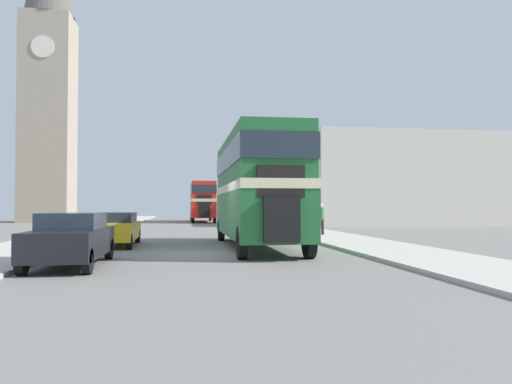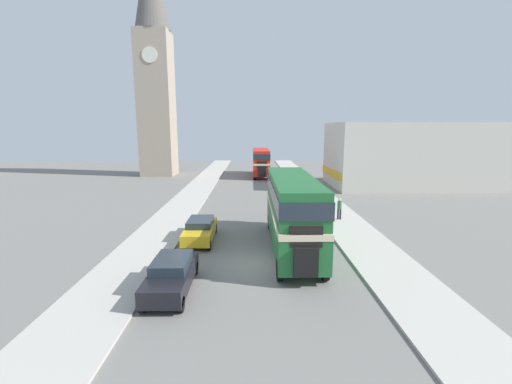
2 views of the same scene
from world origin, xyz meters
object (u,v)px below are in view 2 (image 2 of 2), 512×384
object	(u,v)px
bus_distant	(261,160)
pedestrian_walking	(339,207)
car_parked_mid	(200,229)
church_tower	(154,57)
double_decker_bus	(292,207)
car_parked_near	(172,274)
bicycle_on_pavement	(326,198)

from	to	relation	value
bus_distant	pedestrian_walking	world-z (taller)	bus_distant
car_parked_mid	church_tower	bearing A→B (deg)	108.83
double_decker_bus	bus_distant	bearing A→B (deg)	91.67
car_parked_mid	pedestrian_walking	size ratio (longest dim) A/B	2.68
double_decker_bus	car_parked_mid	xyz separation A→B (m)	(-5.74, 1.65, -1.86)
car_parked_near	car_parked_mid	size ratio (longest dim) A/B	0.99
car_parked_near	pedestrian_walking	size ratio (longest dim) A/B	2.66
pedestrian_walking	car_parked_near	bearing A→B (deg)	-131.91
bus_distant	car_parked_near	bearing A→B (deg)	-97.63
double_decker_bus	bus_distant	xyz separation A→B (m)	(-0.94, 32.41, -0.18)
church_tower	car_parked_near	bearing A→B (deg)	-74.69
double_decker_bus	pedestrian_walking	size ratio (longest dim) A/B	6.34
bus_distant	church_tower	size ratio (longest dim) A/B	0.29
bus_distant	car_parked_near	xyz separation A→B (m)	(-5.06, -37.75, -1.65)
bus_distant	car_parked_mid	size ratio (longest dim) A/B	2.21
double_decker_bus	church_tower	xyz separation A→B (m)	(-16.75, 33.94, 15.01)
double_decker_bus	bus_distant	size ratio (longest dim) A/B	1.07
car_parked_near	bus_distant	bearing A→B (deg)	82.37
bus_distant	pedestrian_walking	bearing A→B (deg)	-78.22
car_parked_near	bicycle_on_pavement	bearing A→B (deg)	59.07
bus_distant	bicycle_on_pavement	size ratio (longest dim) A/B	5.66
car_parked_mid	pedestrian_walking	xyz separation A→B (m)	(10.23, 4.70, 0.33)
car_parked_near	bicycle_on_pavement	distance (m)	21.20
car_parked_mid	car_parked_near	bearing A→B (deg)	-92.13
car_parked_near	bicycle_on_pavement	size ratio (longest dim) A/B	2.54
pedestrian_walking	bicycle_on_pavement	distance (m)	6.53
bus_distant	church_tower	distance (m)	21.97
pedestrian_walking	church_tower	distance (m)	38.54
car_parked_mid	church_tower	size ratio (longest dim) A/B	0.13
church_tower	bus_distant	bearing A→B (deg)	-5.50
church_tower	car_parked_mid	bearing A→B (deg)	-71.17
car_parked_mid	bicycle_on_pavement	bearing A→B (deg)	46.47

